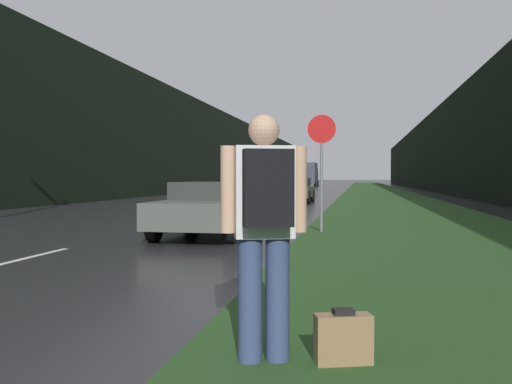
{
  "coord_description": "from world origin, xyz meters",
  "views": [
    {
      "loc": [
        5.51,
        -1.54,
        1.36
      ],
      "look_at": [
        2.47,
        14.34,
        0.92
      ],
      "focal_mm": 38.0,
      "sensor_mm": 36.0,
      "label": 1
    }
  ],
  "objects_px": {
    "suitcase": "(343,340)",
    "delivery_truck": "(309,174)",
    "hitchhiker_with_backpack": "(265,222)",
    "car_passing_near": "(209,208)",
    "stop_sign": "(322,160)",
    "car_passing_far": "(295,190)"
  },
  "relations": [
    {
      "from": "hitchhiker_with_backpack",
      "to": "suitcase",
      "type": "xyz_separation_m",
      "value": [
        0.56,
        0.07,
        -0.85
      ]
    },
    {
      "from": "hitchhiker_with_backpack",
      "to": "car_passing_near",
      "type": "height_order",
      "value": "hitchhiker_with_backpack"
    },
    {
      "from": "stop_sign",
      "to": "hitchhiker_with_backpack",
      "type": "height_order",
      "value": "stop_sign"
    },
    {
      "from": "suitcase",
      "to": "delivery_truck",
      "type": "bearing_deg",
      "value": 77.9
    },
    {
      "from": "stop_sign",
      "to": "delivery_truck",
      "type": "relative_size",
      "value": 0.38
    },
    {
      "from": "car_passing_far",
      "to": "stop_sign",
      "type": "bearing_deg",
      "value": 99.09
    },
    {
      "from": "delivery_truck",
      "to": "stop_sign",
      "type": "bearing_deg",
      "value": -84.43
    },
    {
      "from": "delivery_truck",
      "to": "car_passing_near",
      "type": "bearing_deg",
      "value": -86.59
    },
    {
      "from": "hitchhiker_with_backpack",
      "to": "car_passing_far",
      "type": "relative_size",
      "value": 0.43
    },
    {
      "from": "hitchhiker_with_backpack",
      "to": "car_passing_near",
      "type": "relative_size",
      "value": 0.44
    },
    {
      "from": "stop_sign",
      "to": "hitchhiker_with_backpack",
      "type": "bearing_deg",
      "value": -88.48
    },
    {
      "from": "suitcase",
      "to": "car_passing_far",
      "type": "relative_size",
      "value": 0.1
    },
    {
      "from": "stop_sign",
      "to": "car_passing_far",
      "type": "relative_size",
      "value": 0.69
    },
    {
      "from": "hitchhiker_with_backpack",
      "to": "car_passing_near",
      "type": "xyz_separation_m",
      "value": [
        -2.77,
        8.3,
        -0.39
      ]
    },
    {
      "from": "stop_sign",
      "to": "car_passing_near",
      "type": "xyz_separation_m",
      "value": [
        -2.51,
        -1.29,
        -1.14
      ]
    },
    {
      "from": "hitchhiker_with_backpack",
      "to": "suitcase",
      "type": "bearing_deg",
      "value": -10.03
    },
    {
      "from": "stop_sign",
      "to": "suitcase",
      "type": "distance_m",
      "value": 9.68
    },
    {
      "from": "suitcase",
      "to": "hitchhiker_with_backpack",
      "type": "bearing_deg",
      "value": 169.97
    },
    {
      "from": "car_passing_far",
      "to": "delivery_truck",
      "type": "xyz_separation_m",
      "value": [
        -4.15,
        52.59,
        1.16
      ]
    },
    {
      "from": "car_passing_near",
      "to": "delivery_truck",
      "type": "relative_size",
      "value": 0.55
    },
    {
      "from": "car_passing_far",
      "to": "hitchhiker_with_backpack",
      "type": "bearing_deg",
      "value": 96.24
    },
    {
      "from": "suitcase",
      "to": "delivery_truck",
      "type": "distance_m",
      "value": 78.18
    }
  ]
}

